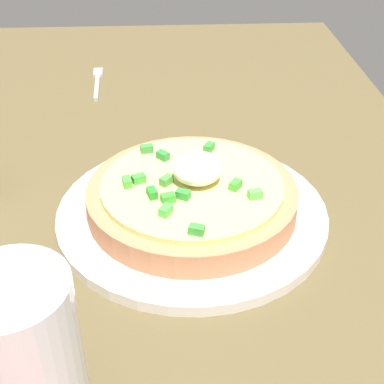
% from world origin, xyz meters
% --- Properties ---
extents(dining_table, '(1.15, 0.69, 0.03)m').
position_xyz_m(dining_table, '(0.00, 0.00, 0.02)').
color(dining_table, brown).
rests_on(dining_table, ground).
extents(plate, '(0.27, 0.27, 0.01)m').
position_xyz_m(plate, '(-0.05, -0.05, 0.04)').
color(plate, silver).
rests_on(plate, dining_table).
extents(pizza, '(0.21, 0.21, 0.06)m').
position_xyz_m(pizza, '(-0.05, -0.05, 0.06)').
color(pizza, tan).
rests_on(pizza, plate).
extents(cup_near, '(0.07, 0.07, 0.12)m').
position_xyz_m(cup_near, '(-0.26, 0.06, 0.09)').
color(cup_near, silver).
rests_on(cup_near, dining_table).
extents(fork, '(0.11, 0.02, 0.01)m').
position_xyz_m(fork, '(0.30, 0.07, 0.03)').
color(fork, '#B7B7BC').
rests_on(fork, dining_table).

